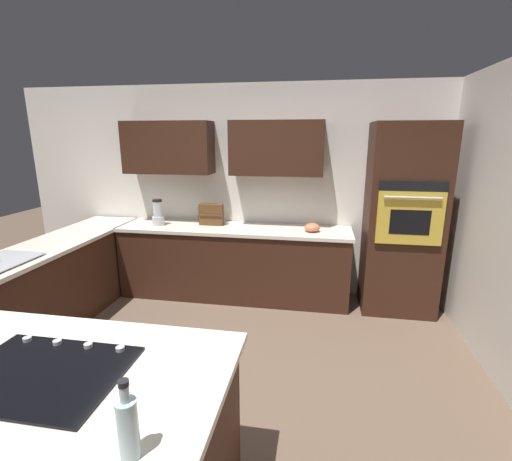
% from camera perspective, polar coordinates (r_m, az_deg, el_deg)
% --- Properties ---
extents(ground_plane, '(14.00, 14.00, 0.00)m').
position_cam_1_polar(ground_plane, '(3.31, -8.82, -22.37)').
color(ground_plane, brown).
extents(wall_back, '(6.00, 0.44, 2.60)m').
position_cam_1_polar(wall_back, '(4.68, -2.28, 7.70)').
color(wall_back, white).
rests_on(wall_back, ground).
extents(lower_cabinets_back, '(2.80, 0.60, 0.86)m').
position_cam_1_polar(lower_cabinets_back, '(4.60, -3.45, -5.19)').
color(lower_cabinets_back, '#381E14').
rests_on(lower_cabinets_back, ground).
extents(countertop_back, '(2.84, 0.64, 0.04)m').
position_cam_1_polar(countertop_back, '(4.47, -3.53, 0.25)').
color(countertop_back, silver).
rests_on(countertop_back, lower_cabinets_back).
extents(lower_cabinets_side, '(0.60, 2.90, 0.86)m').
position_cam_1_polar(lower_cabinets_side, '(4.37, -30.09, -8.30)').
color(lower_cabinets_side, '#381E14').
rests_on(lower_cabinets_side, ground).
extents(countertop_side, '(0.64, 2.94, 0.04)m').
position_cam_1_polar(countertop_side, '(4.24, -30.85, -2.65)').
color(countertop_side, silver).
rests_on(countertop_side, lower_cabinets_side).
extents(island_base, '(1.67, 0.99, 0.86)m').
position_cam_1_polar(island_base, '(2.36, -28.85, -28.54)').
color(island_base, '#381E14').
rests_on(island_base, ground).
extents(island_top, '(1.75, 1.07, 0.04)m').
position_cam_1_polar(island_top, '(2.10, -30.42, -19.32)').
color(island_top, silver).
rests_on(island_top, island_base).
extents(wall_oven, '(0.80, 0.66, 2.13)m').
position_cam_1_polar(wall_oven, '(4.41, 21.90, 1.50)').
color(wall_oven, '#381E14').
rests_on(wall_oven, ground).
extents(cooktop, '(0.76, 0.56, 0.03)m').
position_cam_1_polar(cooktop, '(2.08, -30.42, -18.61)').
color(cooktop, black).
rests_on(cooktop, island_top).
extents(blender, '(0.15, 0.15, 0.33)m').
position_cam_1_polar(blender, '(4.70, -15.04, 2.47)').
color(blender, silver).
rests_on(blender, countertop_back).
extents(mixing_bowl, '(0.18, 0.18, 0.10)m').
position_cam_1_polar(mixing_bowl, '(4.30, 8.74, 0.47)').
color(mixing_bowl, '#CC724C').
rests_on(mixing_bowl, countertop_back).
extents(spice_rack, '(0.30, 0.11, 0.27)m').
position_cam_1_polar(spice_rack, '(4.59, -6.99, 2.50)').
color(spice_rack, brown).
rests_on(spice_rack, countertop_back).
extents(second_bottle, '(0.07, 0.07, 0.30)m').
position_cam_1_polar(second_bottle, '(1.47, -19.34, -26.90)').
color(second_bottle, silver).
rests_on(second_bottle, island_top).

